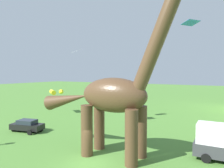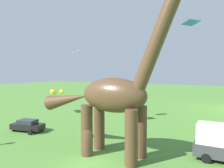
{
  "view_description": "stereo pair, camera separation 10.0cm",
  "coord_description": "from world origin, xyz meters",
  "px_view_note": "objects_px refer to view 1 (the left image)",
  "views": [
    {
      "loc": [
        10.25,
        -14.21,
        7.74
      ],
      "look_at": [
        0.42,
        3.1,
        6.63
      ],
      "focal_mm": 33.91,
      "sensor_mm": 36.0,
      "label": 1
    },
    {
      "loc": [
        10.34,
        -14.16,
        7.74
      ],
      "look_at": [
        0.42,
        3.1,
        6.63
      ],
      "focal_mm": 33.91,
      "sensor_mm": 36.0,
      "label": 2
    }
  ],
  "objects_px": {
    "kite_trailing": "(76,51)",
    "dinosaur_sculpture": "(113,95)",
    "kite_far_left": "(191,23)",
    "kite_high_left": "(137,91)",
    "parked_sedan_left": "(27,125)",
    "person_near_flyer": "(210,128)",
    "kite_near_low": "(55,92)"
  },
  "relations": [
    {
      "from": "person_near_flyer",
      "to": "kite_high_left",
      "type": "bearing_deg",
      "value": 119.67
    },
    {
      "from": "kite_far_left",
      "to": "kite_high_left",
      "type": "bearing_deg",
      "value": 131.98
    },
    {
      "from": "parked_sedan_left",
      "to": "kite_far_left",
      "type": "xyz_separation_m",
      "value": [
        19.46,
        3.55,
        11.71
      ]
    },
    {
      "from": "kite_high_left",
      "to": "kite_far_left",
      "type": "bearing_deg",
      "value": -48.02
    },
    {
      "from": "kite_trailing",
      "to": "person_near_flyer",
      "type": "bearing_deg",
      "value": 14.23
    },
    {
      "from": "parked_sedan_left",
      "to": "dinosaur_sculpture",
      "type": "bearing_deg",
      "value": -20.06
    },
    {
      "from": "kite_high_left",
      "to": "kite_trailing",
      "type": "distance_m",
      "value": 12.91
    },
    {
      "from": "person_near_flyer",
      "to": "kite_near_low",
      "type": "height_order",
      "value": "kite_near_low"
    },
    {
      "from": "parked_sedan_left",
      "to": "kite_trailing",
      "type": "bearing_deg",
      "value": 34.26
    },
    {
      "from": "kite_near_low",
      "to": "parked_sedan_left",
      "type": "bearing_deg",
      "value": -62.0
    },
    {
      "from": "kite_near_low",
      "to": "dinosaur_sculpture",
      "type": "bearing_deg",
      "value": -32.19
    },
    {
      "from": "kite_trailing",
      "to": "kite_near_low",
      "type": "bearing_deg",
      "value": 149.71
    },
    {
      "from": "dinosaur_sculpture",
      "to": "kite_far_left",
      "type": "relative_size",
      "value": 8.14
    },
    {
      "from": "kite_near_low",
      "to": "person_near_flyer",
      "type": "bearing_deg",
      "value": -3.53
    },
    {
      "from": "dinosaur_sculpture",
      "to": "parked_sedan_left",
      "type": "height_order",
      "value": "dinosaur_sculpture"
    },
    {
      "from": "dinosaur_sculpture",
      "to": "person_near_flyer",
      "type": "height_order",
      "value": "dinosaur_sculpture"
    },
    {
      "from": "dinosaur_sculpture",
      "to": "kite_far_left",
      "type": "distance_m",
      "value": 10.28
    },
    {
      "from": "person_near_flyer",
      "to": "kite_far_left",
      "type": "xyz_separation_m",
      "value": [
        -1.51,
        -5.51,
        11.43
      ]
    },
    {
      "from": "person_near_flyer",
      "to": "kite_trailing",
      "type": "distance_m",
      "value": 19.64
    },
    {
      "from": "kite_near_low",
      "to": "kite_far_left",
      "type": "xyz_separation_m",
      "value": [
        25.15,
        -7.16,
        8.48
      ]
    },
    {
      "from": "dinosaur_sculpture",
      "to": "kite_trailing",
      "type": "distance_m",
      "value": 12.34
    },
    {
      "from": "person_near_flyer",
      "to": "kite_trailing",
      "type": "relative_size",
      "value": 0.93
    },
    {
      "from": "kite_high_left",
      "to": "parked_sedan_left",
      "type": "bearing_deg",
      "value": -120.49
    },
    {
      "from": "dinosaur_sculpture",
      "to": "person_near_flyer",
      "type": "xyz_separation_m",
      "value": [
        7.28,
        10.55,
        -4.59
      ]
    },
    {
      "from": "parked_sedan_left",
      "to": "kite_near_low",
      "type": "relative_size",
      "value": 1.44
    },
    {
      "from": "parked_sedan_left",
      "to": "kite_trailing",
      "type": "distance_m",
      "value": 11.81
    },
    {
      "from": "kite_trailing",
      "to": "kite_far_left",
      "type": "xyz_separation_m",
      "value": [
        15.11,
        -1.29,
        1.85
      ]
    },
    {
      "from": "dinosaur_sculpture",
      "to": "parked_sedan_left",
      "type": "xyz_separation_m",
      "value": [
        -13.68,
        1.5,
        -4.86
      ]
    },
    {
      "from": "person_near_flyer",
      "to": "kite_high_left",
      "type": "relative_size",
      "value": 1.43
    },
    {
      "from": "dinosaur_sculpture",
      "to": "kite_far_left",
      "type": "height_order",
      "value": "dinosaur_sculpture"
    },
    {
      "from": "parked_sedan_left",
      "to": "kite_trailing",
      "type": "xyz_separation_m",
      "value": [
        4.35,
        4.84,
        9.85
      ]
    },
    {
      "from": "kite_trailing",
      "to": "dinosaur_sculpture",
      "type": "bearing_deg",
      "value": -34.15
    }
  ]
}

